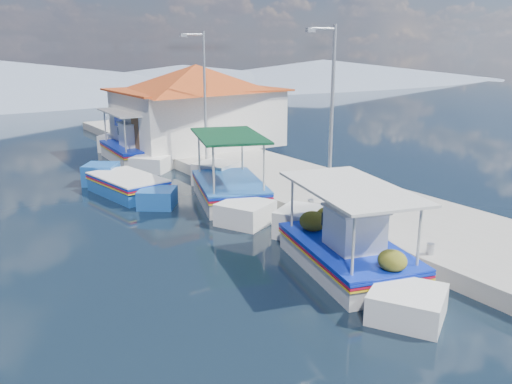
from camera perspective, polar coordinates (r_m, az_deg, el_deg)
ground at (r=14.64m, az=-0.88°, el=-7.92°), size 160.00×160.00×0.00m
quay at (r=22.44m, az=3.62°, el=1.03°), size 5.00×44.00×0.50m
bollards at (r=20.57m, az=0.20°, el=0.89°), size 0.20×17.20×0.30m
main_caique at (r=14.43m, az=9.59°, el=-6.38°), size 3.55×7.56×2.57m
caique_green_canopy at (r=20.45m, az=-3.07°, el=0.16°), size 3.96×7.35×2.91m
caique_blue_hull at (r=22.09m, az=-13.71°, el=0.55°), size 2.51×6.38×1.15m
caique_far at (r=28.76m, az=-13.11°, el=4.42°), size 2.72×8.20×2.88m
harbor_building at (r=29.72m, az=-6.41°, el=9.43°), size 10.49×10.49×4.40m
lamp_post_near at (r=17.87m, az=7.97°, el=8.99°), size 1.21×0.14×6.00m
lamp_post_far at (r=25.32m, az=-5.75°, el=10.89°), size 1.21×0.14×6.00m
mountain_ridge at (r=68.85m, az=-22.16°, el=11.11°), size 171.40×96.00×5.50m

